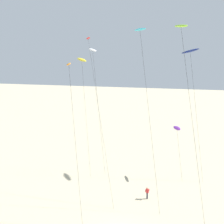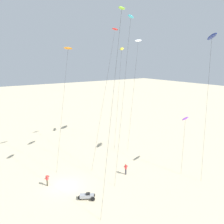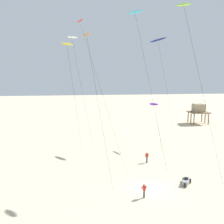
# 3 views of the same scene
# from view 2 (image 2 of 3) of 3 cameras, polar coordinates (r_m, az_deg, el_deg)

# --- Properties ---
(ground_plane) EXTENTS (260.00, 260.00, 0.00)m
(ground_plane) POSITION_cam_2_polar(r_m,az_deg,el_deg) (36.79, -10.18, -15.56)
(ground_plane) COLOR beige
(kite_white) EXTENTS (4.82, 6.63, 20.35)m
(kite_white) POSITION_cam_2_polar(r_m,az_deg,el_deg) (51.55, 5.73, 15.12)
(kite_white) COLOR white
(kite_white) RESTS_ON ground
(kite_orange) EXTENTS (3.36, 4.86, 18.43)m
(kite_orange) POSITION_cam_2_polar(r_m,az_deg,el_deg) (41.00, -9.62, 12.90)
(kite_orange) COLOR orange
(kite_orange) RESTS_ON ground
(kite_lime) EXTENTS (4.65, 6.37, 22.38)m
(kite_lime) POSITION_cam_2_polar(r_m,az_deg,el_deg) (31.06, 2.05, 20.93)
(kite_lime) COLOR #8CD833
(kite_lime) RESTS_ON ground
(kite_navy) EXTENTS (4.48, 5.50, 20.25)m
(kite_navy) POSITION_cam_2_polar(r_m,az_deg,el_deg) (40.68, 20.95, 14.98)
(kite_navy) COLOR navy
(kite_navy) RESTS_ON ground
(kite_yellow) EXTENTS (3.47, 4.32, 18.80)m
(kite_yellow) POSITION_cam_2_polar(r_m,az_deg,el_deg) (49.98, 2.11, 13.41)
(kite_yellow) COLOR yellow
(kite_yellow) RESTS_ON ground
(kite_red) EXTENTS (6.55, 9.47, 21.72)m
(kite_red) POSITION_cam_2_polar(r_m,az_deg,el_deg) (46.24, 0.53, 16.76)
(kite_red) COLOR red
(kite_red) RESTS_ON ground
(kite_purple) EXTENTS (2.05, 3.03, 8.23)m
(kite_purple) POSITION_cam_2_polar(r_m,az_deg,el_deg) (40.14, 15.70, -1.43)
(kite_purple) COLOR purple
(kite_purple) RESTS_ON ground
(kite_cyan) EXTENTS (4.78, 6.51, 22.54)m
(kite_cyan) POSITION_cam_2_polar(r_m,az_deg,el_deg) (38.42, 4.07, 19.55)
(kite_cyan) COLOR #33BFE0
(kite_cyan) RESTS_ON ground
(kite_flyer_nearest) EXTENTS (0.67, 0.68, 1.67)m
(kite_flyer_nearest) POSITION_cam_2_polar(r_m,az_deg,el_deg) (36.89, -13.95, -14.11)
(kite_flyer_nearest) COLOR #4C4738
(kite_flyer_nearest) RESTS_ON ground
(kite_flyer_middle) EXTENTS (0.63, 0.61, 1.67)m
(kite_flyer_middle) POSITION_cam_2_polar(r_m,az_deg,el_deg) (39.06, 3.03, -12.23)
(kite_flyer_middle) COLOR #33333D
(kite_flyer_middle) RESTS_ON ground
(beach_buggy) EXTENTS (1.71, 2.04, 0.82)m
(beach_buggy) POSITION_cam_2_polar(r_m,az_deg,el_deg) (33.24, -5.43, -17.77)
(beach_buggy) COLOR gray
(beach_buggy) RESTS_ON ground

